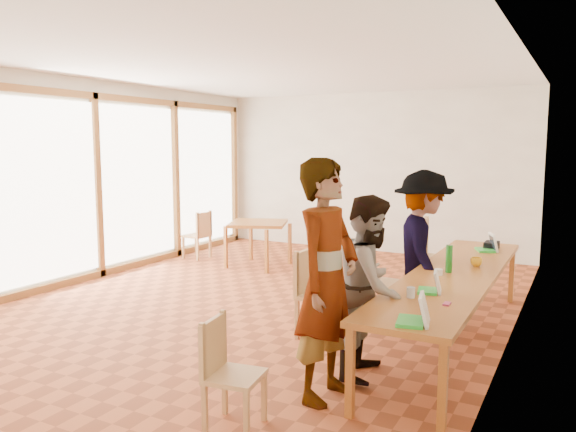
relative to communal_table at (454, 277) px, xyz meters
The scene contains 24 objects.
ground 2.64m from the communal_table, 169.15° to the left, with size 8.00×8.00×0.00m, color #AF522A.
wall_back 5.19m from the communal_table, 119.17° to the left, with size 6.00×0.10×3.00m, color white.
wall_right 1.06m from the communal_table, 43.78° to the left, with size 0.10×8.00×3.00m, color white.
window_wall 5.54m from the communal_table, behind, with size 0.10×8.00×3.00m, color white.
ceiling 3.44m from the communal_table, 169.15° to the left, with size 6.00×8.00×0.04m, color white.
communal_table is the anchor object (origin of this frame).
side_table 4.31m from the communal_table, 148.39° to the left, with size 0.90×0.90×0.75m.
chair_near 2.72m from the communal_table, 113.93° to the right, with size 0.43×0.43×0.43m.
chair_mid 1.45m from the communal_table, 163.36° to the right, with size 0.44×0.44×0.49m.
chair_far 1.06m from the communal_table, 164.06° to the left, with size 0.48×0.48×0.53m.
chair_empty 2.01m from the communal_table, 110.77° to the left, with size 0.48×0.48×0.55m.
chair_spare 5.43m from the communal_table, 154.76° to the left, with size 0.42×0.42×0.45m.
person_near 1.84m from the communal_table, 110.72° to the right, with size 0.70×0.46×1.93m, color gray.
person_mid 1.20m from the communal_table, 114.30° to the right, with size 0.78×0.61×1.60m, color gray.
person_far 0.65m from the communal_table, 134.76° to the left, with size 1.13×0.65×1.76m, color gray.
laptop_near 1.80m from the communal_table, 86.49° to the right, with size 0.27×0.30×0.22m.
laptop_mid 0.88m from the communal_table, 90.37° to the right, with size 0.24×0.26×0.19m.
laptop_far 1.37m from the communal_table, 84.54° to the left, with size 0.31×0.32×0.22m.
yellow_mug 0.45m from the communal_table, 71.00° to the left, with size 0.12×0.12×0.09m, color yellow.
green_bottle 0.20m from the communal_table, 161.37° to the right, with size 0.07×0.07×0.28m, color #176519.
clear_glass 1.14m from the communal_table, 96.34° to the right, with size 0.07×0.07×0.09m, color silver.
condiment_cup 0.23m from the communal_table, 121.43° to the right, with size 0.08×0.08×0.06m, color white.
pink_phone 1.21m from the communal_table, 80.94° to the right, with size 0.05×0.10×0.01m, color #C03870.
black_pouch 1.52m from the communal_table, 84.88° to the left, with size 0.16×0.26×0.09m, color black.
Camera 1 is at (3.63, -6.14, 2.03)m, focal length 35.00 mm.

